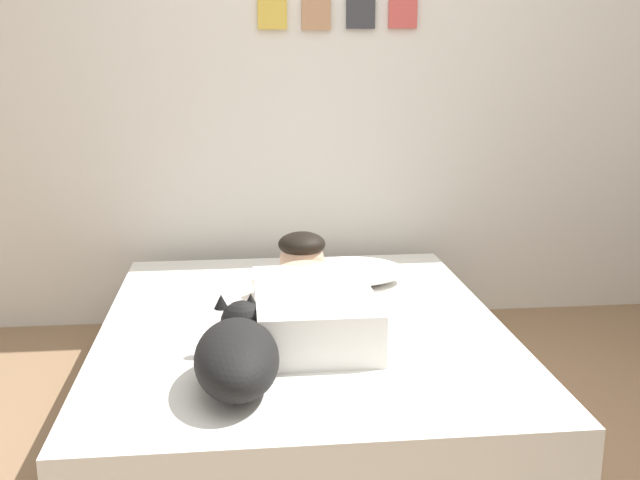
{
  "coord_description": "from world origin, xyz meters",
  "views": [
    {
      "loc": [
        -0.49,
        -2.1,
        1.37
      ],
      "look_at": [
        -0.17,
        0.91,
        0.61
      ],
      "focal_mm": 42.32,
      "sensor_mm": 36.0,
      "label": 1
    }
  ],
  "objects_px": {
    "bed": "(303,366)",
    "coffee_cup": "(357,280)",
    "pillow": "(347,272)",
    "dog": "(237,353)",
    "person_lying": "(310,297)",
    "cell_phone": "(302,324)"
  },
  "relations": [
    {
      "from": "bed",
      "to": "pillow",
      "type": "relative_size",
      "value": 3.71
    },
    {
      "from": "dog",
      "to": "person_lying",
      "type": "bearing_deg",
      "value": 62.08
    },
    {
      "from": "dog",
      "to": "cell_phone",
      "type": "height_order",
      "value": "dog"
    },
    {
      "from": "dog",
      "to": "coffee_cup",
      "type": "distance_m",
      "value": 1.06
    },
    {
      "from": "bed",
      "to": "coffee_cup",
      "type": "distance_m",
      "value": 0.53
    },
    {
      "from": "person_lying",
      "to": "coffee_cup",
      "type": "distance_m",
      "value": 0.48
    },
    {
      "from": "person_lying",
      "to": "dog",
      "type": "height_order",
      "value": "person_lying"
    },
    {
      "from": "dog",
      "to": "cell_phone",
      "type": "xyz_separation_m",
      "value": [
        0.24,
        0.5,
        -0.1
      ]
    },
    {
      "from": "coffee_cup",
      "to": "pillow",
      "type": "bearing_deg",
      "value": 111.89
    },
    {
      "from": "bed",
      "to": "pillow",
      "type": "distance_m",
      "value": 0.58
    },
    {
      "from": "pillow",
      "to": "cell_phone",
      "type": "relative_size",
      "value": 3.71
    },
    {
      "from": "person_lying",
      "to": "dog",
      "type": "xyz_separation_m",
      "value": [
        -0.27,
        -0.52,
        -0.0
      ]
    },
    {
      "from": "bed",
      "to": "dog",
      "type": "xyz_separation_m",
      "value": [
        -0.25,
        -0.53,
        0.29
      ]
    },
    {
      "from": "bed",
      "to": "pillow",
      "type": "bearing_deg",
      "value": 62.8
    },
    {
      "from": "pillow",
      "to": "cell_phone",
      "type": "xyz_separation_m",
      "value": [
        -0.25,
        -0.5,
        -0.05
      ]
    },
    {
      "from": "pillow",
      "to": "dog",
      "type": "height_order",
      "value": "dog"
    },
    {
      "from": "bed",
      "to": "dog",
      "type": "height_order",
      "value": "dog"
    },
    {
      "from": "cell_phone",
      "to": "pillow",
      "type": "bearing_deg",
      "value": 63.84
    },
    {
      "from": "dog",
      "to": "cell_phone",
      "type": "distance_m",
      "value": 0.56
    },
    {
      "from": "coffee_cup",
      "to": "dog",
      "type": "bearing_deg",
      "value": -119.29
    },
    {
      "from": "dog",
      "to": "coffee_cup",
      "type": "relative_size",
      "value": 4.6
    },
    {
      "from": "pillow",
      "to": "coffee_cup",
      "type": "distance_m",
      "value": 0.09
    }
  ]
}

